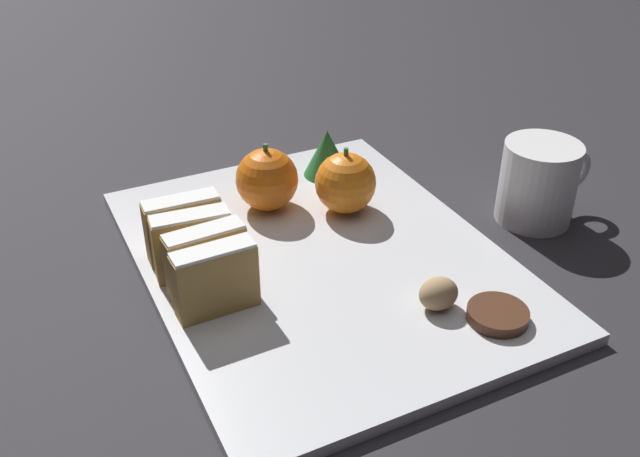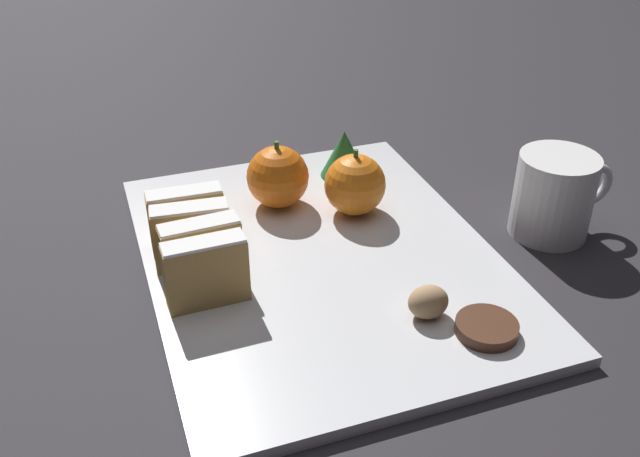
% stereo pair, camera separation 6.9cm
% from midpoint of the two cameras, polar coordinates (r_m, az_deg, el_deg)
% --- Properties ---
extents(ground_plane, '(6.00, 6.00, 0.00)m').
position_cam_midpoint_polar(ground_plane, '(0.71, 2.77, -2.95)').
color(ground_plane, '#28262B').
extents(serving_platter, '(0.33, 0.43, 0.01)m').
position_cam_midpoint_polar(serving_platter, '(0.71, 2.78, -2.56)').
color(serving_platter, silver).
rests_on(serving_platter, ground_plane).
extents(stollen_slice_front, '(0.07, 0.02, 0.06)m').
position_cam_midpoint_polar(stollen_slice_front, '(0.63, -6.01, -3.61)').
color(stollen_slice_front, tan).
rests_on(stollen_slice_front, serving_platter).
extents(stollen_slice_second, '(0.07, 0.03, 0.06)m').
position_cam_midpoint_polar(stollen_slice_second, '(0.65, -6.50, -2.05)').
color(stollen_slice_second, tan).
rests_on(stollen_slice_second, serving_platter).
extents(stollen_slice_third, '(0.07, 0.03, 0.06)m').
position_cam_midpoint_polar(stollen_slice_third, '(0.68, -7.38, -0.68)').
color(stollen_slice_third, tan).
rests_on(stollen_slice_third, serving_platter).
extents(stollen_slice_fourth, '(0.07, 0.03, 0.06)m').
position_cam_midpoint_polar(stollen_slice_fourth, '(0.70, -7.89, 0.64)').
color(stollen_slice_fourth, tan).
rests_on(stollen_slice_fourth, serving_platter).
extents(orange_near, '(0.07, 0.07, 0.07)m').
position_cam_midpoint_polar(orange_near, '(0.76, 5.41, 3.44)').
color(orange_near, orange).
rests_on(orange_near, serving_platter).
extents(orange_far, '(0.07, 0.07, 0.08)m').
position_cam_midpoint_polar(orange_far, '(0.77, -0.85, 4.08)').
color(orange_far, orange).
rests_on(orange_far, serving_platter).
extents(walnut, '(0.04, 0.03, 0.03)m').
position_cam_midpoint_polar(walnut, '(0.63, 11.77, -5.87)').
color(walnut, tan).
rests_on(walnut, serving_platter).
extents(chocolate_cookie, '(0.05, 0.05, 0.01)m').
position_cam_midpoint_polar(chocolate_cookie, '(0.63, 16.29, -7.75)').
color(chocolate_cookie, '#472819').
rests_on(chocolate_cookie, serving_platter).
extents(evergreen_sprig, '(0.06, 0.06, 0.06)m').
position_cam_midpoint_polar(evergreen_sprig, '(0.84, 4.30, 5.94)').
color(evergreen_sprig, '#23662D').
rests_on(evergreen_sprig, serving_platter).
extents(coffee_mug, '(0.11, 0.08, 0.09)m').
position_cam_midpoint_polar(coffee_mug, '(0.79, 20.69, 2.44)').
color(coffee_mug, white).
rests_on(coffee_mug, ground_plane).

